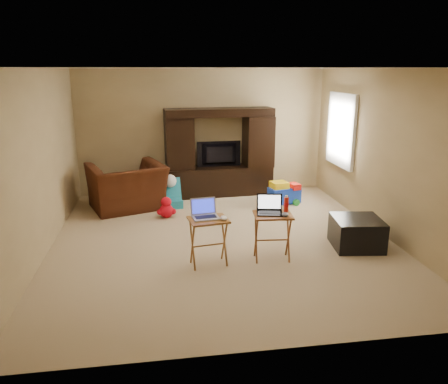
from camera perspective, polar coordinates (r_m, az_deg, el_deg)
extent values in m
plane|color=#C7AD89|center=(6.66, -0.26, -6.17)|extent=(5.50, 5.50, 0.00)
plane|color=silver|center=(6.18, -0.29, 15.88)|extent=(5.50, 5.50, 0.00)
plane|color=tan|center=(8.99, -2.87, 7.83)|extent=(5.00, 0.00, 5.00)
plane|color=tan|center=(3.69, 5.99, -3.91)|extent=(5.00, 0.00, 5.00)
plane|color=tan|center=(6.44, -22.91, 3.42)|extent=(0.00, 5.50, 5.50)
plane|color=tan|center=(7.10, 20.17, 4.76)|extent=(0.00, 5.50, 5.50)
plane|color=white|center=(8.44, 15.16, 7.82)|extent=(0.00, 1.20, 1.20)
cube|color=white|center=(8.44, 15.03, 7.82)|extent=(0.06, 1.14, 1.34)
cube|color=black|center=(8.80, -0.62, 5.20)|extent=(2.17, 0.68, 1.75)
imported|color=black|center=(8.76, -0.58, 4.92)|extent=(0.89, 0.15, 0.51)
imported|color=#451E0E|center=(8.16, -12.54, 0.66)|extent=(1.58, 1.48, 0.83)
cube|color=black|center=(6.60, 16.94, -5.12)|extent=(0.75, 0.75, 0.43)
cube|color=brown|center=(5.72, -2.03, -6.55)|extent=(0.54, 0.46, 0.64)
cube|color=brown|center=(5.90, 6.32, -5.86)|extent=(0.53, 0.44, 0.65)
cube|color=#A4A4A8|center=(5.59, -2.42, -2.29)|extent=(0.37, 0.32, 0.24)
cube|color=black|center=(5.76, 6.02, -1.72)|extent=(0.38, 0.34, 0.24)
ellipsoid|color=silver|center=(5.55, -0.03, -3.42)|extent=(0.09, 0.14, 0.05)
ellipsoid|color=#393A3E|center=(5.71, 8.00, -2.95)|extent=(0.10, 0.14, 0.05)
cylinder|color=red|center=(5.89, 8.13, -1.62)|extent=(0.06, 0.06, 0.20)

